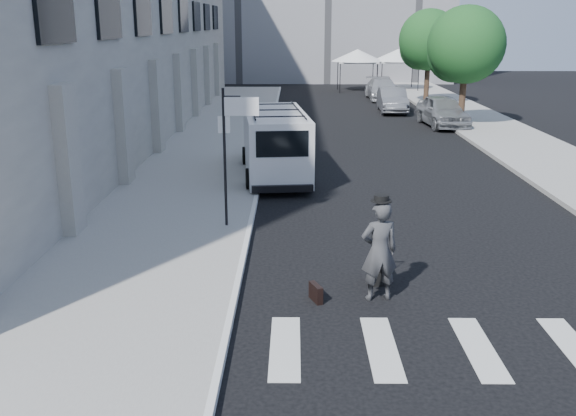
{
  "coord_description": "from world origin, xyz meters",
  "views": [
    {
      "loc": [
        -0.86,
        -12.57,
        5.19
      ],
      "look_at": [
        -0.99,
        0.82,
        1.3
      ],
      "focal_mm": 40.0,
      "sensor_mm": 36.0,
      "label": 1
    }
  ],
  "objects_px": {
    "parked_car_b": "(392,100)",
    "parked_car_c": "(382,89)",
    "suitcase": "(378,269)",
    "businessman": "(379,251)",
    "briefcase": "(316,293)",
    "cargo_van": "(275,143)",
    "parked_car_a": "(443,111)"
  },
  "relations": [
    {
      "from": "businessman",
      "to": "briefcase",
      "type": "xyz_separation_m",
      "value": [
        -1.2,
        -0.1,
        -0.82
      ]
    },
    {
      "from": "briefcase",
      "to": "parked_car_c",
      "type": "xyz_separation_m",
      "value": [
        5.69,
        33.63,
        0.55
      ]
    },
    {
      "from": "briefcase",
      "to": "parked_car_b",
      "type": "height_order",
      "value": "parked_car_b"
    },
    {
      "from": "suitcase",
      "to": "cargo_van",
      "type": "distance_m",
      "value": 9.82
    },
    {
      "from": "cargo_van",
      "to": "parked_car_c",
      "type": "height_order",
      "value": "cargo_van"
    },
    {
      "from": "briefcase",
      "to": "suitcase",
      "type": "relative_size",
      "value": 0.38
    },
    {
      "from": "parked_car_c",
      "to": "parked_car_b",
      "type": "bearing_deg",
      "value": -93.13
    },
    {
      "from": "parked_car_b",
      "to": "parked_car_c",
      "type": "bearing_deg",
      "value": 89.88
    },
    {
      "from": "businessman",
      "to": "parked_car_b",
      "type": "height_order",
      "value": "businessman"
    },
    {
      "from": "briefcase",
      "to": "cargo_van",
      "type": "bearing_deg",
      "value": 74.65
    },
    {
      "from": "parked_car_a",
      "to": "businessman",
      "type": "bearing_deg",
      "value": -110.17
    },
    {
      "from": "parked_car_b",
      "to": "parked_car_c",
      "type": "relative_size",
      "value": 0.87
    },
    {
      "from": "businessman",
      "to": "cargo_van",
      "type": "bearing_deg",
      "value": -88.48
    },
    {
      "from": "suitcase",
      "to": "parked_car_a",
      "type": "height_order",
      "value": "parked_car_a"
    },
    {
      "from": "cargo_van",
      "to": "parked_car_a",
      "type": "height_order",
      "value": "cargo_van"
    },
    {
      "from": "briefcase",
      "to": "parked_car_a",
      "type": "xyz_separation_m",
      "value": [
        7.23,
        21.74,
        0.63
      ]
    },
    {
      "from": "businessman",
      "to": "parked_car_b",
      "type": "bearing_deg",
      "value": -109.94
    },
    {
      "from": "parked_car_b",
      "to": "businessman",
      "type": "bearing_deg",
      "value": -96.77
    },
    {
      "from": "businessman",
      "to": "parked_car_b",
      "type": "distance_m",
      "value": 27.37
    },
    {
      "from": "suitcase",
      "to": "businessman",
      "type": "bearing_deg",
      "value": -99.87
    },
    {
      "from": "briefcase",
      "to": "parked_car_a",
      "type": "bearing_deg",
      "value": 50.26
    },
    {
      "from": "cargo_van",
      "to": "parked_car_c",
      "type": "bearing_deg",
      "value": 67.62
    },
    {
      "from": "businessman",
      "to": "parked_car_c",
      "type": "xyz_separation_m",
      "value": [
        4.48,
        33.52,
        -0.27
      ]
    },
    {
      "from": "cargo_van",
      "to": "parked_car_a",
      "type": "relative_size",
      "value": 1.32
    },
    {
      "from": "cargo_van",
      "to": "parked_car_c",
      "type": "xyz_separation_m",
      "value": [
        6.78,
        23.23,
        -0.46
      ]
    },
    {
      "from": "parked_car_c",
      "to": "businessman",
      "type": "bearing_deg",
      "value": -98.5
    },
    {
      "from": "parked_car_a",
      "to": "parked_car_c",
      "type": "distance_m",
      "value": 11.98
    },
    {
      "from": "parked_car_c",
      "to": "suitcase",
      "type": "bearing_deg",
      "value": -98.52
    },
    {
      "from": "briefcase",
      "to": "cargo_van",
      "type": "xyz_separation_m",
      "value": [
        -1.09,
        10.39,
        1.01
      ]
    },
    {
      "from": "briefcase",
      "to": "parked_car_a",
      "type": "distance_m",
      "value": 22.92
    },
    {
      "from": "cargo_van",
      "to": "parked_car_b",
      "type": "xyz_separation_m",
      "value": [
        6.52,
        16.75,
        -0.47
      ]
    },
    {
      "from": "suitcase",
      "to": "cargo_van",
      "type": "relative_size",
      "value": 0.19
    }
  ]
}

